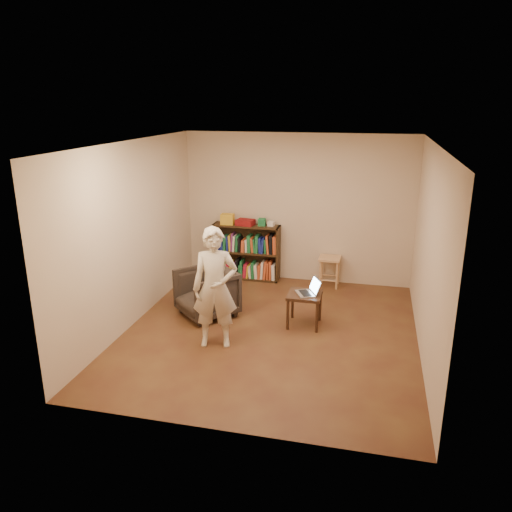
% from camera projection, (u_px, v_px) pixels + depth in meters
% --- Properties ---
extents(floor, '(4.50, 4.50, 0.00)m').
position_uv_depth(floor, '(270.00, 332.00, 7.01)').
color(floor, '#4A2117').
rests_on(floor, ground).
extents(ceiling, '(4.50, 4.50, 0.00)m').
position_uv_depth(ceiling, '(272.00, 143.00, 6.23)').
color(ceiling, white).
rests_on(ceiling, wall_back).
extents(wall_back, '(4.00, 0.00, 4.00)m').
position_uv_depth(wall_back, '(297.00, 209.00, 8.71)').
color(wall_back, beige).
rests_on(wall_back, floor).
extents(wall_left, '(0.00, 4.50, 4.50)m').
position_uv_depth(wall_left, '(133.00, 234.00, 7.06)').
color(wall_left, beige).
rests_on(wall_left, floor).
extents(wall_right, '(0.00, 4.50, 4.50)m').
position_uv_depth(wall_right, '(429.00, 254.00, 6.18)').
color(wall_right, beige).
rests_on(wall_right, floor).
extents(bookshelf, '(1.20, 0.30, 1.00)m').
position_uv_depth(bookshelf, '(247.00, 255.00, 9.02)').
color(bookshelf, black).
rests_on(bookshelf, floor).
extents(box_yellow, '(0.24, 0.18, 0.19)m').
position_uv_depth(box_yellow, '(227.00, 219.00, 8.86)').
color(box_yellow, gold).
rests_on(box_yellow, bookshelf).
extents(red_cloth, '(0.34, 0.27, 0.10)m').
position_uv_depth(red_cloth, '(245.00, 222.00, 8.81)').
color(red_cloth, maroon).
rests_on(red_cloth, bookshelf).
extents(box_green, '(0.13, 0.13, 0.13)m').
position_uv_depth(box_green, '(262.00, 222.00, 8.78)').
color(box_green, '#1C6C39').
rests_on(box_green, bookshelf).
extents(box_white, '(0.12, 0.12, 0.08)m').
position_uv_depth(box_white, '(271.00, 224.00, 8.75)').
color(box_white, white).
rests_on(box_white, bookshelf).
extents(stool, '(0.36, 0.36, 0.52)m').
position_uv_depth(stool, '(330.00, 263.00, 8.63)').
color(stool, tan).
rests_on(stool, floor).
extents(armchair, '(1.09, 1.09, 0.71)m').
position_uv_depth(armchair, '(207.00, 293.00, 7.47)').
color(armchair, '#312820').
rests_on(armchair, floor).
extents(side_table, '(0.47, 0.47, 0.48)m').
position_uv_depth(side_table, '(305.00, 299.00, 7.12)').
color(side_table, black).
rests_on(side_table, floor).
extents(laptop, '(0.41, 0.41, 0.22)m').
position_uv_depth(laptop, '(309.00, 290.00, 7.08)').
color(laptop, silver).
rests_on(laptop, side_table).
extents(person, '(0.66, 0.51, 1.61)m').
position_uv_depth(person, '(215.00, 288.00, 6.43)').
color(person, beige).
rests_on(person, floor).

